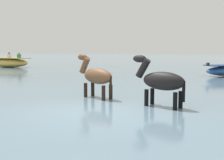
% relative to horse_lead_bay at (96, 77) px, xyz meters
% --- Properties ---
extents(ground_plane, '(120.00, 120.00, 0.00)m').
position_rel_horse_lead_bay_xyz_m(ground_plane, '(0.64, -2.08, -1.11)').
color(ground_plane, '#666051').
extents(water_surface, '(90.00, 90.00, 0.41)m').
position_rel_horse_lead_bay_xyz_m(water_surface, '(0.64, 7.92, -0.90)').
color(water_surface, slate).
rests_on(water_surface, ground).
extents(horse_lead_bay, '(1.64, 1.11, 1.87)m').
position_rel_horse_lead_bay_xyz_m(horse_lead_bay, '(0.00, 0.00, 0.00)').
color(horse_lead_bay, brown).
rests_on(horse_lead_bay, ground).
extents(horse_trailing_black, '(1.71, 0.94, 1.88)m').
position_rel_horse_lead_bay_xyz_m(horse_trailing_black, '(2.28, -0.85, 0.01)').
color(horse_trailing_black, black).
rests_on(horse_trailing_black, ground).
extents(boat_far_inshore, '(3.93, 1.75, 1.24)m').
position_rel_horse_lead_bay_xyz_m(boat_far_inshore, '(-11.88, 11.64, -0.31)').
color(boat_far_inshore, gold).
rests_on(boat_far_inshore, water_surface).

